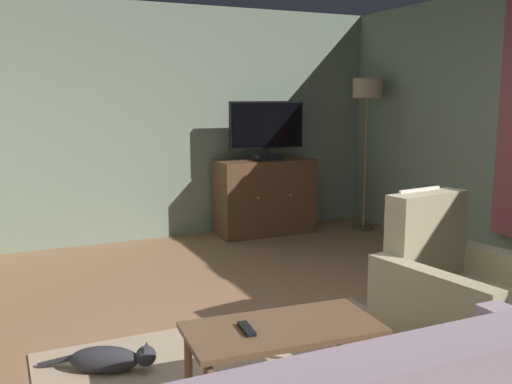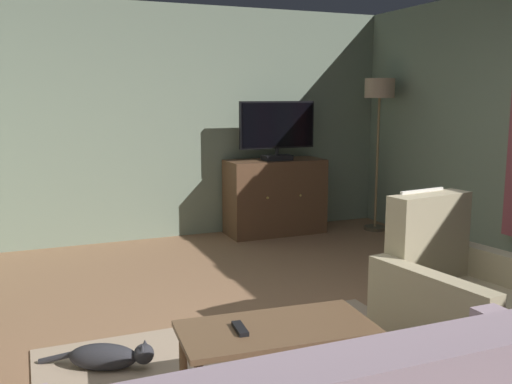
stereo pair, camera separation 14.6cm
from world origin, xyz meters
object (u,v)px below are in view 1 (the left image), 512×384
Objects in this scene: floor_lamp at (367,104)px; television at (267,129)px; cat at (109,359)px; tv_remote at (247,329)px; tv_cabinet at (265,198)px; armchair_beside_cabinet at (461,305)px; coffee_table at (282,335)px.

television is at bearing 167.78° from floor_lamp.
tv_remote is at bearing -50.41° from cat.
television is at bearing -21.89° from tv_remote.
tv_cabinet is at bearing 90.00° from television.
cat is at bearing -130.77° from television.
tv_cabinet is 1.13× the size of armchair_beside_cabinet.
cat is at bearing 162.33° from armchair_beside_cabinet.
tv_remote reaches higher than coffee_table.
tv_cabinet is 3.91m from tv_remote.
tv_cabinet is at bearing 85.70° from armchair_beside_cabinet.
tv_cabinet is 0.63× the size of floor_lamp.
coffee_table is at bearing -42.83° from cat.
television reaches higher than cat.
cat is at bearing -130.22° from tv_cabinet.
tv_remote is 1.51m from armchair_beside_cabinet.
armchair_beside_cabinet is (1.31, 0.06, -0.06)m from coffee_table.
armchair_beside_cabinet is at bearing -83.12° from tv_remote.
tv_cabinet is 1.09× the size of coffee_table.
armchair_beside_cabinet is (-0.26, -3.44, -0.10)m from tv_cabinet.
tv_remote is at bearing -133.20° from floor_lamp.
floor_lamp reaches higher than tv_remote.
television is at bearing 65.59° from coffee_table.
cat is (-2.09, 0.67, -0.23)m from armchair_beside_cabinet.
tv_remote is at bearing -117.21° from television.
tv_cabinet is 3.65m from cat.
tv_cabinet is 6.81× the size of tv_remote.
tv_cabinet is 3.84m from coffee_table.
cat is at bearing 137.17° from coffee_table.
television is 1.41× the size of cat.
coffee_table is 4.38m from floor_lamp.
television is 0.51× the size of floor_lamp.
tv_cabinet is 1.76× the size of cat.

